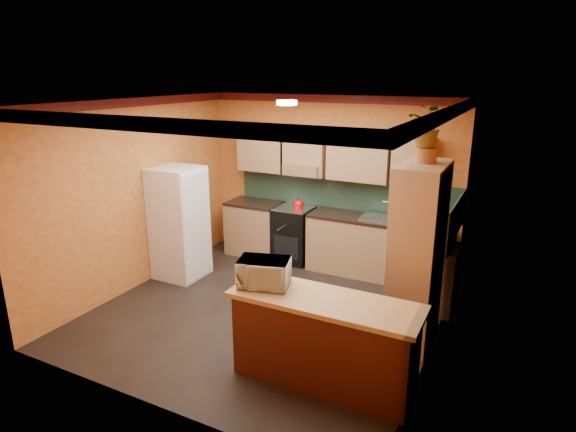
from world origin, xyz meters
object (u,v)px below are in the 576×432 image
(base_cabinets_back, at_px, (329,241))
(stove, at_px, (294,234))
(breakfast_bar, at_px, (324,343))
(microwave, at_px, (264,272))
(pantry, at_px, (417,255))
(fridge, at_px, (179,223))

(base_cabinets_back, relative_size, stove, 4.01)
(stove, relative_size, breakfast_bar, 0.51)
(breakfast_bar, height_order, microwave, microwave)
(microwave, bearing_deg, stove, 93.97)
(pantry, xyz_separation_m, breakfast_bar, (-0.60, -1.25, -0.61))
(base_cabinets_back, xyz_separation_m, microwave, (0.43, -2.84, 0.63))
(base_cabinets_back, distance_m, pantry, 2.41)
(stove, bearing_deg, pantry, -34.29)
(fridge, relative_size, breakfast_bar, 0.94)
(base_cabinets_back, bearing_deg, fridge, -144.58)
(base_cabinets_back, height_order, pantry, pantry)
(stove, bearing_deg, fridge, -133.31)
(stove, relative_size, fridge, 0.54)
(breakfast_bar, bearing_deg, pantry, 64.27)
(base_cabinets_back, bearing_deg, microwave, -81.48)
(base_cabinets_back, xyz_separation_m, breakfast_bar, (1.10, -2.84, 0.00))
(stove, height_order, breakfast_bar, stove)
(fridge, bearing_deg, pantry, -3.82)
(breakfast_bar, xyz_separation_m, microwave, (-0.68, 0.00, 0.63))
(base_cabinets_back, distance_m, stove, 0.63)
(stove, xyz_separation_m, microwave, (1.05, -2.84, 0.62))
(breakfast_bar, distance_m, microwave, 0.93)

